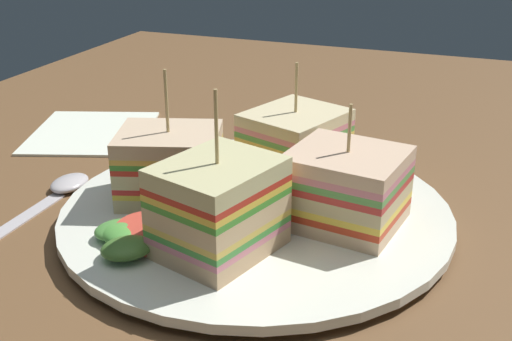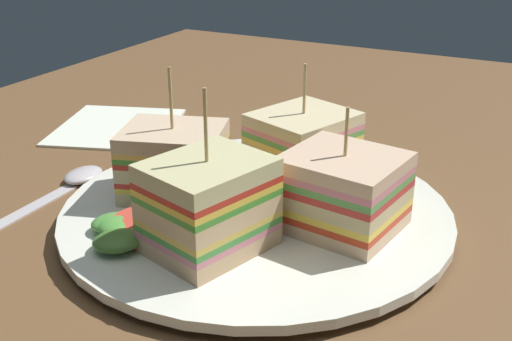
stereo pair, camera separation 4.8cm
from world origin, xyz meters
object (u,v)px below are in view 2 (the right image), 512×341
(chip_pile, at_px, (265,200))
(napkin, at_px, (117,126))
(sandwich_wedge_2, at_px, (343,191))
(plate, at_px, (256,213))
(sandwich_wedge_1, at_px, (208,205))
(sandwich_wedge_3, at_px, (302,146))
(spoon, at_px, (70,183))
(sandwich_wedge_0, at_px, (175,162))

(chip_pile, bearing_deg, napkin, -118.89)
(sandwich_wedge_2, relative_size, napkin, 0.68)
(plate, height_order, chip_pile, chip_pile)
(sandwich_wedge_1, height_order, sandwich_wedge_3, sandwich_wedge_1)
(sandwich_wedge_2, relative_size, spoon, 0.61)
(sandwich_wedge_1, height_order, napkin, sandwich_wedge_1)
(sandwich_wedge_3, height_order, chip_pile, sandwich_wedge_3)
(sandwich_wedge_2, bearing_deg, spoon, 12.77)
(plate, xyz_separation_m, sandwich_wedge_2, (-0.00, 0.07, 0.03))
(plate, xyz_separation_m, chip_pile, (0.01, 0.01, 0.02))
(sandwich_wedge_0, xyz_separation_m, sandwich_wedge_3, (-0.07, 0.08, 0.00))
(sandwich_wedge_3, relative_size, napkin, 0.73)
(sandwich_wedge_3, distance_m, chip_pile, 0.08)
(chip_pile, xyz_separation_m, napkin, (-0.14, -0.25, -0.02))
(sandwich_wedge_2, xyz_separation_m, sandwich_wedge_3, (-0.07, -0.06, 0.00))
(sandwich_wedge_3, distance_m, napkin, 0.25)
(spoon, xyz_separation_m, napkin, (-0.14, -0.06, -0.00))
(sandwich_wedge_2, height_order, spoon, sandwich_wedge_2)
(plate, relative_size, sandwich_wedge_2, 3.31)
(sandwich_wedge_0, xyz_separation_m, chip_pile, (0.01, 0.08, -0.01))
(sandwich_wedge_1, relative_size, napkin, 0.84)
(sandwich_wedge_1, relative_size, sandwich_wedge_3, 1.15)
(sandwich_wedge_1, bearing_deg, spoon, 89.99)
(sandwich_wedge_0, relative_size, sandwich_wedge_2, 1.15)
(spoon, bearing_deg, sandwich_wedge_2, -85.82)
(spoon, distance_m, napkin, 0.15)
(sandwich_wedge_2, distance_m, napkin, 0.33)
(sandwich_wedge_3, xyz_separation_m, napkin, (-0.06, -0.24, -0.04))
(sandwich_wedge_1, xyz_separation_m, sandwich_wedge_2, (-0.07, 0.07, -0.00))
(napkin, bearing_deg, chip_pile, 61.11)
(chip_pile, bearing_deg, sandwich_wedge_0, -93.72)
(spoon, relative_size, napkin, 1.11)
(plate, bearing_deg, sandwich_wedge_2, 91.25)
(sandwich_wedge_3, bearing_deg, spoon, -44.96)
(plate, height_order, napkin, plate)
(chip_pile, relative_size, napkin, 0.46)
(sandwich_wedge_1, distance_m, sandwich_wedge_3, 0.14)
(sandwich_wedge_2, height_order, napkin, sandwich_wedge_2)
(sandwich_wedge_1, relative_size, chip_pile, 1.81)
(plate, bearing_deg, sandwich_wedge_3, 172.94)
(sandwich_wedge_0, height_order, chip_pile, sandwich_wedge_0)
(plate, height_order, sandwich_wedge_3, sandwich_wedge_3)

